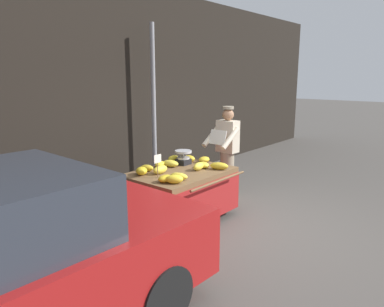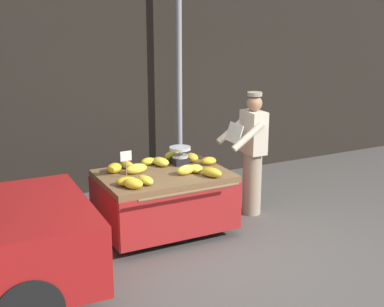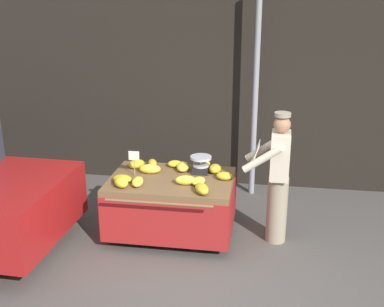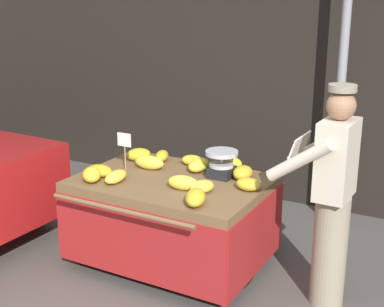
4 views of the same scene
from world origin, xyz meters
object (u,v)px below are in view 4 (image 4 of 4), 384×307
at_px(street_pole, 342,68).
at_px(banana_cart, 172,202).
at_px(banana_bunch_9, 243,173).
at_px(banana_bunch_10, 195,197).
at_px(weighing_scale, 222,164).
at_px(banana_bunch_3, 100,171).
at_px(banana_bunch_12, 192,160).
at_px(vendor_person, 332,197).
at_px(banana_bunch_0, 248,184).
at_px(banana_bunch_4, 92,175).
at_px(banana_bunch_1, 199,165).
at_px(banana_bunch_5, 202,187).
at_px(banana_bunch_6, 139,155).
at_px(banana_bunch_2, 149,162).
at_px(banana_bunch_13, 116,177).
at_px(banana_bunch_7, 231,163).
at_px(banana_bunch_11, 162,156).
at_px(banana_bunch_8, 183,183).
at_px(price_sign, 124,143).

xyz_separation_m(street_pole, banana_cart, (-0.99, -1.59, -1.03)).
distance_m(banana_bunch_9, banana_bunch_10, 0.69).
relative_size(weighing_scale, banana_bunch_3, 1.16).
distance_m(banana_cart, weighing_scale, 0.54).
height_order(banana_cart, banana_bunch_9, banana_bunch_9).
relative_size(banana_bunch_12, vendor_person, 0.12).
relative_size(banana_bunch_0, vendor_person, 0.12).
distance_m(weighing_scale, banana_bunch_4, 1.10).
xyz_separation_m(banana_cart, banana_bunch_1, (0.10, 0.31, 0.27)).
relative_size(banana_bunch_1, vendor_person, 0.17).
bearing_deg(banana_bunch_9, banana_bunch_1, 176.70).
relative_size(banana_bunch_10, banana_bunch_12, 1.43).
relative_size(banana_bunch_9, banana_bunch_10, 0.76).
height_order(banana_bunch_5, banana_bunch_12, banana_bunch_5).
relative_size(weighing_scale, banana_bunch_6, 1.23).
height_order(banana_cart, banana_bunch_5, banana_bunch_5).
bearing_deg(banana_cart, banana_bunch_2, 157.02).
xyz_separation_m(banana_bunch_1, banana_bunch_3, (-0.68, -0.55, -0.00)).
bearing_deg(banana_bunch_13, banana_bunch_6, 106.46).
distance_m(banana_bunch_3, banana_bunch_6, 0.54).
relative_size(banana_cart, banana_bunch_1, 5.56).
bearing_deg(banana_bunch_4, banana_bunch_10, -1.74).
xyz_separation_m(banana_bunch_3, banana_bunch_4, (0.03, -0.14, 0.01)).
xyz_separation_m(street_pole, banana_bunch_0, (-0.31, -1.52, -0.77)).
relative_size(banana_cart, banana_bunch_6, 7.06).
relative_size(banana_bunch_2, banana_bunch_6, 1.24).
bearing_deg(banana_bunch_5, banana_bunch_2, 157.18).
distance_m(banana_bunch_3, banana_bunch_5, 0.96).
height_order(banana_bunch_10, banana_bunch_12, banana_bunch_10).
xyz_separation_m(banana_cart, vendor_person, (1.35, 0.06, 0.28)).
distance_m(banana_bunch_2, banana_bunch_5, 0.75).
bearing_deg(banana_bunch_3, banana_bunch_7, 37.40).
bearing_deg(banana_bunch_5, banana_bunch_10, -72.60).
bearing_deg(banana_bunch_4, banana_bunch_3, 100.83).
distance_m(banana_bunch_2, banana_bunch_6, 0.28).
bearing_deg(banana_bunch_7, street_pole, 59.95).
distance_m(banana_bunch_1, banana_bunch_11, 0.45).
height_order(street_pole, banana_bunch_2, street_pole).
relative_size(banana_bunch_0, banana_bunch_5, 0.94).
height_order(banana_bunch_11, vendor_person, vendor_person).
xyz_separation_m(banana_bunch_1, banana_bunch_8, (0.12, -0.49, 0.01)).
height_order(banana_bunch_4, banana_bunch_7, banana_bunch_7).
xyz_separation_m(banana_cart, banana_bunch_10, (0.46, -0.41, 0.27)).
bearing_deg(banana_bunch_7, banana_bunch_13, -132.86).
bearing_deg(banana_bunch_10, banana_bunch_4, 178.26).
relative_size(street_pole, banana_bunch_3, 13.44).
bearing_deg(price_sign, banana_bunch_12, 41.81).
xyz_separation_m(banana_bunch_3, banana_bunch_8, (0.80, 0.06, 0.01)).
distance_m(banana_bunch_1, banana_bunch_3, 0.87).
xyz_separation_m(weighing_scale, price_sign, (-0.84, -0.24, 0.13)).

